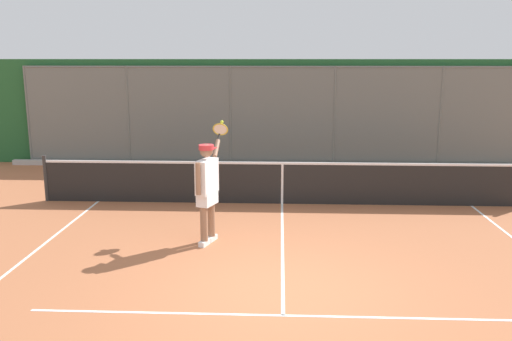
% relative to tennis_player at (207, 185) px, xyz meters
% --- Properties ---
extents(ground_plane, '(60.00, 60.00, 0.00)m').
position_rel_tennis_player_xyz_m(ground_plane, '(-1.33, 2.01, -1.07)').
color(ground_plane, '#A8603D').
extents(court_line_markings, '(8.54, 9.83, 0.01)m').
position_rel_tennis_player_xyz_m(court_line_markings, '(-1.33, 3.05, -1.06)').
color(court_line_markings, white).
rests_on(court_line_markings, ground).
extents(fence_backdrop, '(18.66, 1.37, 3.21)m').
position_rel_tennis_player_xyz_m(fence_backdrop, '(-1.33, -7.65, 0.53)').
color(fence_backdrop, slate).
rests_on(fence_backdrop, ground).
extents(tennis_net, '(10.97, 0.09, 1.07)m').
position_rel_tennis_player_xyz_m(tennis_net, '(-1.33, -2.67, -0.57)').
color(tennis_net, '#2D2D2D').
rests_on(tennis_net, ground).
extents(tennis_player, '(0.49, 1.45, 2.08)m').
position_rel_tennis_player_xyz_m(tennis_player, '(0.00, 0.00, 0.00)').
color(tennis_player, silver).
rests_on(tennis_player, ground).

